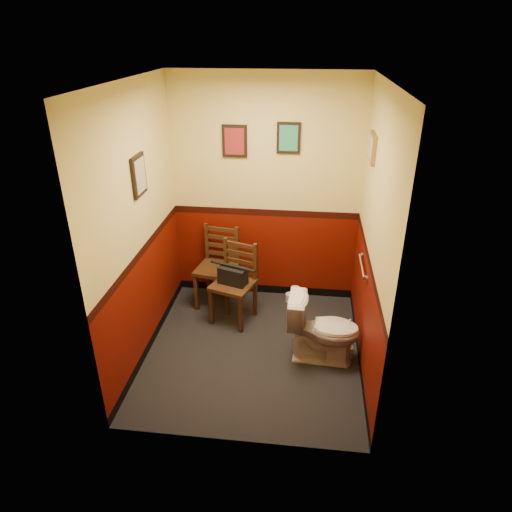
{
  "coord_description": "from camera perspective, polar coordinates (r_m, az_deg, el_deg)",
  "views": [
    {
      "loc": [
        0.49,
        -3.87,
        3.07
      ],
      "look_at": [
        0.0,
        0.25,
        1.0
      ],
      "focal_mm": 32.0,
      "sensor_mm": 36.0,
      "label": 1
    }
  ],
  "objects": [
    {
      "name": "floor",
      "position": [
        4.97,
        -0.35,
        -11.68
      ],
      "size": [
        2.2,
        2.4,
        0.0
      ],
      "primitive_type": "cube",
      "color": "black",
      "rests_on": "ground"
    },
    {
      "name": "ceiling",
      "position": [
        3.92,
        -0.46,
        21.09
      ],
      "size": [
        2.2,
        2.4,
        0.0
      ],
      "primitive_type": "cube",
      "rotation": [
        3.14,
        0.0,
        0.0
      ],
      "color": "silver",
      "rests_on": "ground"
    },
    {
      "name": "wall_back",
      "position": [
        5.38,
        1.2,
        7.86
      ],
      "size": [
        2.2,
        0.0,
        2.7
      ],
      "primitive_type": "cube",
      "rotation": [
        1.57,
        0.0,
        0.0
      ],
      "color": "#560D04",
      "rests_on": "ground"
    },
    {
      "name": "wall_front",
      "position": [
        3.21,
        -3.05,
        -5.9
      ],
      "size": [
        2.2,
        0.0,
        2.7
      ],
      "primitive_type": "cube",
      "rotation": [
        -1.57,
        0.0,
        0.0
      ],
      "color": "#560D04",
      "rests_on": "ground"
    },
    {
      "name": "wall_left",
      "position": [
        4.52,
        -14.38,
        3.29
      ],
      "size": [
        0.0,
        2.4,
        2.7
      ],
      "primitive_type": "cube",
      "rotation": [
        1.57,
        0.0,
        1.57
      ],
      "color": "#560D04",
      "rests_on": "ground"
    },
    {
      "name": "wall_right",
      "position": [
        4.28,
        14.39,
        1.93
      ],
      "size": [
        0.0,
        2.4,
        2.7
      ],
      "primitive_type": "cube",
      "rotation": [
        1.57,
        0.0,
        -1.57
      ],
      "color": "#560D04",
      "rests_on": "ground"
    },
    {
      "name": "grab_bar",
      "position": [
        4.67,
        13.14,
        -1.24
      ],
      "size": [
        0.05,
        0.56,
        0.06
      ],
      "color": "silver",
      "rests_on": "wall_right"
    },
    {
      "name": "framed_print_back_a",
      "position": [
        5.24,
        -2.69,
        14.15
      ],
      "size": [
        0.28,
        0.04,
        0.36
      ],
      "color": "black",
      "rests_on": "wall_back"
    },
    {
      "name": "framed_print_back_b",
      "position": [
        5.17,
        4.1,
        14.5
      ],
      "size": [
        0.26,
        0.04,
        0.34
      ],
      "color": "black",
      "rests_on": "wall_back"
    },
    {
      "name": "framed_print_left",
      "position": [
        4.44,
        -14.42,
        9.73
      ],
      "size": [
        0.04,
        0.3,
        0.38
      ],
      "color": "black",
      "rests_on": "wall_left"
    },
    {
      "name": "framed_print_right",
      "position": [
        4.62,
        14.3,
        12.97
      ],
      "size": [
        0.04,
        0.34,
        0.28
      ],
      "color": "olive",
      "rests_on": "wall_right"
    },
    {
      "name": "toilet",
      "position": [
        4.7,
        8.44,
        -9.09
      ],
      "size": [
        0.75,
        0.45,
        0.71
      ],
      "primitive_type": "imported",
      "rotation": [
        0.0,
        0.0,
        1.51
      ],
      "color": "white",
      "rests_on": "floor"
    },
    {
      "name": "toilet_brush",
      "position": [
        4.93,
        11.27,
        -11.55
      ],
      "size": [
        0.13,
        0.13,
        0.47
      ],
      "color": "silver",
      "rests_on": "floor"
    },
    {
      "name": "chair_left",
      "position": [
        5.53,
        -4.78,
        -1.4
      ],
      "size": [
        0.53,
        0.53,
        0.97
      ],
      "rotation": [
        0.0,
        0.0,
        -0.18
      ],
      "color": "#4E2E17",
      "rests_on": "floor"
    },
    {
      "name": "chair_right",
      "position": [
        5.22,
        -2.66,
        -3.39
      ],
      "size": [
        0.55,
        0.55,
        0.94
      ],
      "rotation": [
        0.0,
        0.0,
        -0.32
      ],
      "color": "#4E2E17",
      "rests_on": "floor"
    },
    {
      "name": "handbag",
      "position": [
        5.13,
        -2.91,
        -2.44
      ],
      "size": [
        0.35,
        0.25,
        0.23
      ],
      "rotation": [
        0.0,
        0.0,
        -0.33
      ],
      "color": "black",
      "rests_on": "chair_right"
    },
    {
      "name": "tp_stack",
      "position": [
        5.74,
        4.9,
        -4.95
      ],
      "size": [
        0.24,
        0.12,
        0.21
      ],
      "color": "silver",
      "rests_on": "floor"
    }
  ]
}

